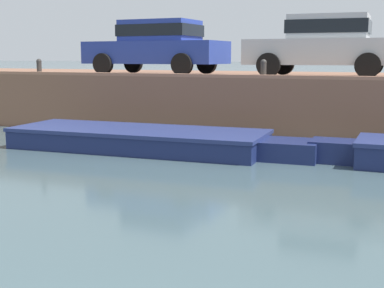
{
  "coord_description": "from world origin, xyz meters",
  "views": [
    {
      "loc": [
        1.5,
        -0.81,
        2.05
      ],
      "look_at": [
        -0.59,
        4.0,
        1.19
      ],
      "focal_mm": 50.0,
      "sensor_mm": 36.0,
      "label": 1
    }
  ],
  "objects_px": {
    "boat_moored_west_navy": "(149,140)",
    "car_leftmost_blue": "(157,45)",
    "mooring_bollard_mid": "(263,68)",
    "car_left_inner_silver": "(325,43)",
    "mooring_bollard_west": "(39,66)"
  },
  "relations": [
    {
      "from": "car_left_inner_silver",
      "to": "mooring_bollard_mid",
      "type": "distance_m",
      "value": 2.09
    },
    {
      "from": "mooring_bollard_mid",
      "to": "mooring_bollard_west",
      "type": "bearing_deg",
      "value": 180.0
    },
    {
      "from": "car_leftmost_blue",
      "to": "car_left_inner_silver",
      "type": "distance_m",
      "value": 4.82
    },
    {
      "from": "car_leftmost_blue",
      "to": "mooring_bollard_west",
      "type": "height_order",
      "value": "car_leftmost_blue"
    },
    {
      "from": "car_leftmost_blue",
      "to": "car_left_inner_silver",
      "type": "xyz_separation_m",
      "value": [
        4.82,
        0.0,
        0.0
      ]
    },
    {
      "from": "mooring_bollard_mid",
      "to": "car_left_inner_silver",
      "type": "bearing_deg",
      "value": 55.31
    },
    {
      "from": "car_left_inner_silver",
      "to": "mooring_bollard_mid",
      "type": "xyz_separation_m",
      "value": [
        -1.14,
        -1.64,
        -0.61
      ]
    },
    {
      "from": "car_leftmost_blue",
      "to": "car_left_inner_silver",
      "type": "relative_size",
      "value": 1.06
    },
    {
      "from": "mooring_bollard_west",
      "to": "mooring_bollard_mid",
      "type": "distance_m",
      "value": 6.67
    },
    {
      "from": "boat_moored_west_navy",
      "to": "car_left_inner_silver",
      "type": "relative_size",
      "value": 1.77
    },
    {
      "from": "boat_moored_west_navy",
      "to": "car_leftmost_blue",
      "type": "height_order",
      "value": "car_leftmost_blue"
    },
    {
      "from": "mooring_bollard_mid",
      "to": "car_leftmost_blue",
      "type": "bearing_deg",
      "value": 155.97
    },
    {
      "from": "car_leftmost_blue",
      "to": "mooring_bollard_west",
      "type": "bearing_deg",
      "value": -151.2
    },
    {
      "from": "boat_moored_west_navy",
      "to": "mooring_bollard_mid",
      "type": "xyz_separation_m",
      "value": [
        1.95,
        2.17,
        1.55
      ]
    },
    {
      "from": "car_left_inner_silver",
      "to": "mooring_bollard_mid",
      "type": "bearing_deg",
      "value": -124.69
    }
  ]
}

